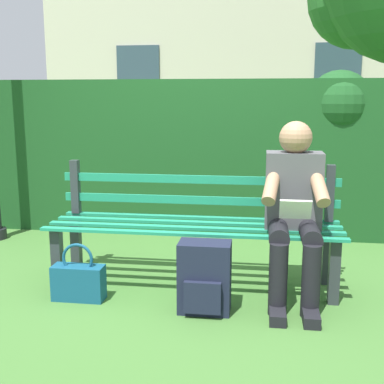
% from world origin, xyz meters
% --- Properties ---
extents(ground, '(60.00, 60.00, 0.00)m').
position_xyz_m(ground, '(0.00, 0.00, 0.00)').
color(ground, '#3D6B2D').
extents(park_bench, '(2.07, 0.52, 0.87)m').
position_xyz_m(park_bench, '(0.00, -0.07, 0.44)').
color(park_bench, '#2D3338').
rests_on(park_bench, ground).
extents(person_seated, '(0.44, 0.73, 1.19)m').
position_xyz_m(person_seated, '(-0.68, 0.10, 0.64)').
color(person_seated, '#4C4C51').
rests_on(person_seated, ground).
extents(hedge_backdrop, '(4.41, 0.77, 1.60)m').
position_xyz_m(hedge_backdrop, '(0.12, -1.64, 0.80)').
color(hedge_backdrop, '#19471E').
rests_on(hedge_backdrop, ground).
extents(building_facade, '(8.08, 3.08, 6.45)m').
position_xyz_m(building_facade, '(0.12, -8.49, 3.22)').
color(building_facade, beige).
rests_on(building_facade, ground).
extents(backpack, '(0.33, 0.27, 0.46)m').
position_xyz_m(backpack, '(-0.13, 0.42, 0.22)').
color(backpack, '#191E33').
rests_on(backpack, ground).
extents(handbag, '(0.35, 0.14, 0.39)m').
position_xyz_m(handbag, '(0.74, 0.35, 0.13)').
color(handbag, navy).
rests_on(handbag, ground).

